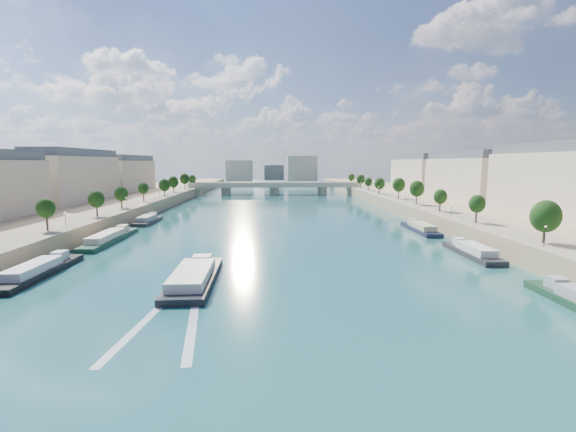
{
  "coord_description": "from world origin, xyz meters",
  "views": [
    {
      "loc": [
        -0.46,
        -26.92,
        21.56
      ],
      "look_at": [
        3.93,
        90.82,
        5.0
      ],
      "focal_mm": 24.0,
      "sensor_mm": 36.0,
      "label": 1
    }
  ],
  "objects": [
    {
      "name": "quay_left",
      "position": [
        -72.0,
        100.0,
        2.5
      ],
      "size": [
        44.0,
        520.0,
        5.0
      ],
      "primitive_type": "cube",
      "color": "#9E8460",
      "rests_on": "ground"
    },
    {
      "name": "trees_left",
      "position": [
        -55.0,
        102.0,
        10.48
      ],
      "size": [
        4.8,
        268.8,
        8.26
      ],
      "color": "#382B1E",
      "rests_on": "ground"
    },
    {
      "name": "skyline",
      "position": [
        3.19,
        319.52,
        14.66
      ],
      "size": [
        79.0,
        42.0,
        22.0
      ],
      "color": "#C0AD94",
      "rests_on": "ground"
    },
    {
      "name": "tour_barge",
      "position": [
        -14.91,
        40.91,
        0.91
      ],
      "size": [
        7.83,
        25.53,
        3.61
      ],
      "rotation": [
        0.0,
        0.0,
        0.02
      ],
      "color": "black",
      "rests_on": "ground"
    },
    {
      "name": "quay_right",
      "position": [
        72.0,
        100.0,
        2.5
      ],
      "size": [
        44.0,
        520.0,
        5.0
      ],
      "primitive_type": "cube",
      "color": "#9E8460",
      "rests_on": "ground"
    },
    {
      "name": "wake",
      "position": [
        -14.91,
        24.25,
        0.02
      ],
      "size": [
        10.76,
        25.99,
        0.04
      ],
      "color": "silver",
      "rests_on": "ground"
    },
    {
      "name": "moored_barges_right",
      "position": [
        45.5,
        40.97,
        0.84
      ],
      "size": [
        5.0,
        122.65,
        3.6
      ],
      "color": "black",
      "rests_on": "ground"
    },
    {
      "name": "bridge",
      "position": [
        0.0,
        229.02,
        5.08
      ],
      "size": [
        112.0,
        12.0,
        8.15
      ],
      "color": "#C1B79E",
      "rests_on": "ground"
    },
    {
      "name": "lamps_right",
      "position": [
        52.5,
        105.0,
        7.78
      ],
      "size": [
        0.36,
        200.36,
        4.28
      ],
      "color": "black",
      "rests_on": "ground"
    },
    {
      "name": "pave_left",
      "position": [
        -57.0,
        100.0,
        5.05
      ],
      "size": [
        14.0,
        520.0,
        0.1
      ],
      "primitive_type": "cube",
      "color": "gray",
      "rests_on": "quay_left"
    },
    {
      "name": "pave_right",
      "position": [
        57.0,
        100.0,
        5.05
      ],
      "size": [
        14.0,
        520.0,
        0.1
      ],
      "primitive_type": "cube",
      "color": "gray",
      "rests_on": "quay_right"
    },
    {
      "name": "lamps_left",
      "position": [
        -52.5,
        90.0,
        7.78
      ],
      "size": [
        0.36,
        200.36,
        4.28
      ],
      "color": "black",
      "rests_on": "ground"
    },
    {
      "name": "buildings_right",
      "position": [
        85.0,
        112.0,
        16.45
      ],
      "size": [
        16.0,
        226.0,
        23.2
      ],
      "color": "#C0AD94",
      "rests_on": "ground"
    },
    {
      "name": "trees_right",
      "position": [
        55.0,
        110.0,
        10.48
      ],
      "size": [
        4.8,
        268.8,
        8.26
      ],
      "color": "#382B1E",
      "rests_on": "ground"
    },
    {
      "name": "buildings_left",
      "position": [
        -85.0,
        112.0,
        16.45
      ],
      "size": [
        16.0,
        226.0,
        23.2
      ],
      "color": "#C0AD94",
      "rests_on": "ground"
    },
    {
      "name": "moored_barges_left",
      "position": [
        -45.5,
        44.62,
        0.84
      ],
      "size": [
        5.0,
        151.78,
        3.6
      ],
      "color": "#182036",
      "rests_on": "ground"
    },
    {
      "name": "ground",
      "position": [
        0.0,
        100.0,
        0.0
      ],
      "size": [
        700.0,
        700.0,
        0.0
      ],
      "primitive_type": "plane",
      "color": "#0D323B",
      "rests_on": "ground"
    }
  ]
}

